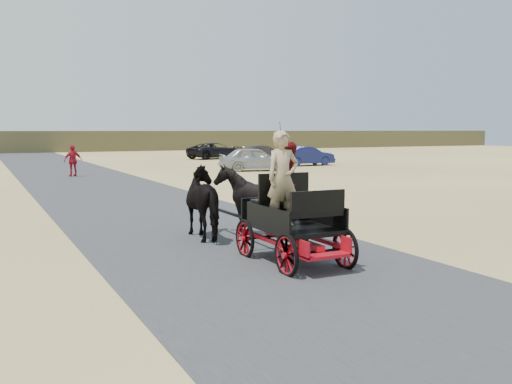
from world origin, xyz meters
name	(u,v)px	position (x,y,z in m)	size (l,w,h in m)	color
ground	(300,279)	(0.00, 0.00, 0.00)	(140.00, 140.00, 0.00)	tan
road	(300,279)	(0.00, 0.00, 0.01)	(6.00, 140.00, 0.01)	#38383A
ridge_far	(22,142)	(0.00, 62.00, 1.20)	(140.00, 6.00, 2.40)	brown
carriage	(293,244)	(0.52, 1.15, 0.36)	(1.30, 2.40, 0.72)	black
horse_left	(209,202)	(-0.03, 4.15, 0.85)	(0.91, 2.01, 1.70)	black
horse_right	(251,200)	(1.07, 4.15, 0.85)	(1.37, 1.54, 1.70)	black
driver_man	(283,178)	(0.32, 1.20, 1.62)	(0.66, 0.43, 1.80)	tan
passenger_woman	(291,181)	(0.82, 1.75, 1.51)	(0.77, 0.60, 1.58)	#660C0F
pedestrian	(73,161)	(-0.12, 23.95, 0.86)	(1.01, 0.42, 1.73)	red
car_a	(254,159)	(10.62, 23.47, 0.74)	(1.75, 4.36, 1.48)	#B2B2B7
car_b	(306,156)	(16.24, 26.52, 0.68)	(1.43, 4.11, 1.35)	navy
car_c	(263,154)	(15.21, 31.35, 0.68)	(1.91, 4.70, 1.36)	brown
car_d	(215,151)	(14.04, 38.26, 0.70)	(2.33, 5.06, 1.41)	black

